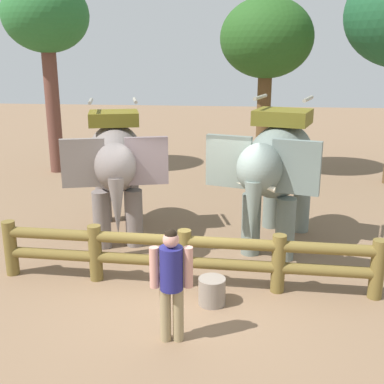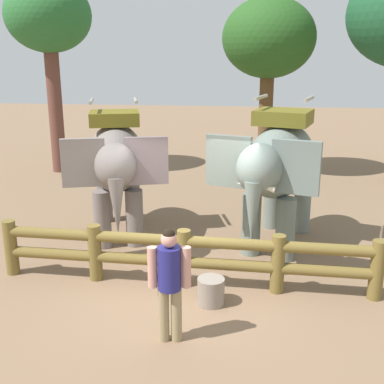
% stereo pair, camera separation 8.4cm
% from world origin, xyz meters
% --- Properties ---
extents(ground_plane, '(60.00, 60.00, 0.00)m').
position_xyz_m(ground_plane, '(0.00, 0.00, 0.00)').
color(ground_plane, '#816449').
extents(log_fence, '(6.79, 0.43, 1.05)m').
position_xyz_m(log_fence, '(0.00, 0.28, 0.60)').
color(log_fence, brown).
rests_on(log_fence, ground).
extents(elephant_near_left, '(2.36, 3.65, 3.05)m').
position_xyz_m(elephant_near_left, '(-1.80, 2.52, 1.72)').
color(elephant_near_left, slate).
rests_on(elephant_near_left, ground).
extents(elephant_center, '(2.50, 3.78, 3.17)m').
position_xyz_m(elephant_center, '(1.69, 2.35, 1.78)').
color(elephant_center, slate).
rests_on(elephant_center, ground).
extents(tourist_woman_in_black, '(0.60, 0.37, 1.72)m').
position_xyz_m(tourist_woman_in_black, '(0.04, -1.44, 0.99)').
color(tourist_woman_in_black, '#99865F').
rests_on(tourist_woman_in_black, ground).
extents(tree_far_left, '(2.78, 2.78, 6.35)m').
position_xyz_m(tree_far_left, '(-5.51, 8.33, 5.01)').
color(tree_far_left, brown).
rests_on(tree_far_left, ground).
extents(tree_back_center, '(2.99, 2.99, 5.73)m').
position_xyz_m(tree_back_center, '(1.58, 8.82, 4.38)').
color(tree_back_center, brown).
rests_on(tree_back_center, ground).
extents(feed_bucket, '(0.45, 0.45, 0.46)m').
position_xyz_m(feed_bucket, '(0.53, -0.33, 0.23)').
color(feed_bucket, gray).
rests_on(feed_bucket, ground).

